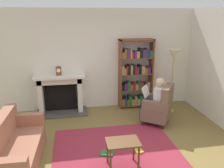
% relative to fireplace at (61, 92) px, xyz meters
% --- Properties ---
extents(ground, '(14.00, 14.00, 0.00)m').
position_rel_fireplace_xyz_m(ground, '(1.09, -2.30, -0.56)').
color(ground, olive).
extents(back_wall, '(5.60, 0.10, 2.70)m').
position_rel_fireplace_xyz_m(back_wall, '(1.09, 0.25, 0.79)').
color(back_wall, silver).
rests_on(back_wall, ground).
extents(side_wall_right, '(0.10, 5.20, 2.70)m').
position_rel_fireplace_xyz_m(side_wall_right, '(3.74, -1.05, 0.79)').
color(side_wall_right, silver).
rests_on(side_wall_right, ground).
extents(area_rug, '(2.40, 1.80, 0.01)m').
position_rel_fireplace_xyz_m(area_rug, '(1.09, -2.00, -0.56)').
color(area_rug, maroon).
rests_on(area_rug, ground).
extents(fireplace, '(1.32, 0.64, 1.06)m').
position_rel_fireplace_xyz_m(fireplace, '(0.00, 0.00, 0.00)').
color(fireplace, '#4C4742').
rests_on(fireplace, ground).
extents(mantel_clock, '(0.14, 0.14, 0.22)m').
position_rel_fireplace_xyz_m(mantel_clock, '(-0.01, -0.10, 0.60)').
color(mantel_clock, brown).
rests_on(mantel_clock, fireplace).
extents(bookshelf, '(0.93, 0.32, 1.92)m').
position_rel_fireplace_xyz_m(bookshelf, '(2.06, 0.04, 0.38)').
color(bookshelf, brown).
rests_on(bookshelf, ground).
extents(armchair_reading, '(0.88, 0.88, 0.97)m').
position_rel_fireplace_xyz_m(armchair_reading, '(2.33, -1.12, -0.14)').
color(armchair_reading, '#331E14').
rests_on(armchair_reading, ground).
extents(seated_reader, '(0.59, 0.56, 1.14)m').
position_rel_fireplace_xyz_m(seated_reader, '(2.23, -1.05, 0.06)').
color(seated_reader, silver).
rests_on(seated_reader, ground).
extents(sofa_floral, '(0.79, 1.73, 0.85)m').
position_rel_fireplace_xyz_m(sofa_floral, '(-0.73, -2.26, -0.24)').
color(sofa_floral, '#A0654C').
rests_on(sofa_floral, ground).
extents(side_table, '(0.56, 0.39, 0.50)m').
position_rel_fireplace_xyz_m(side_table, '(1.10, -2.61, -0.15)').
color(side_table, brown).
rests_on(side_table, ground).
extents(scattered_books, '(0.84, 0.51, 0.04)m').
position_rel_fireplace_xyz_m(scattered_books, '(1.15, -2.07, -0.53)').
color(scattered_books, '#267233').
rests_on(scattered_books, area_rug).
extents(floor_lamp, '(0.32, 0.32, 1.69)m').
position_rel_fireplace_xyz_m(floor_lamp, '(2.91, -0.48, 0.87)').
color(floor_lamp, '#B7933F').
rests_on(floor_lamp, ground).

